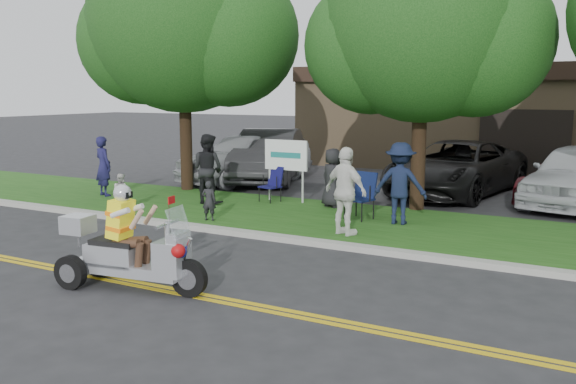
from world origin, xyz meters
The scene contains 22 objects.
ground centered at (0.00, 0.00, 0.00)m, with size 120.00×120.00×0.00m, color #28282B.
centerline_near centered at (0.00, -0.58, 0.01)m, with size 60.00×0.10×0.01m, color gold.
centerline_far centered at (0.00, -0.42, 0.01)m, with size 60.00×0.10×0.01m, color gold.
curb centered at (0.00, 3.05, 0.06)m, with size 60.00×0.25×0.12m, color #A8A89E.
grass_verge centered at (0.00, 5.20, 0.06)m, with size 60.00×4.00×0.10m, color #1C4B14.
commercial_building centered at (2.00, 18.98, 2.01)m, with size 18.00×8.20×4.00m.
tree_left centered at (-6.44, 7.03, 4.85)m, with size 6.62×5.40×7.78m.
tree_mid centered at (0.55, 7.23, 4.43)m, with size 5.88×4.80×7.05m.
business_sign centered at (-2.90, 6.60, 1.26)m, with size 1.25×0.06×1.75m.
trike_scooter centered at (-1.74, -0.72, 0.57)m, with size 2.50×0.89×1.63m.
lawn_chair_a centered at (-3.22, 6.45, 0.63)m, with size 0.61×0.63×0.93m.
lawn_chair_b centered at (-0.29, 5.47, 0.71)m, with size 0.70×0.71×1.08m.
spectator_adult_left centered at (-7.86, 4.98, 0.94)m, with size 0.61×0.40×1.68m, color #1B1947.
spectator_adult_mid centered at (-4.58, 5.39, 1.02)m, with size 0.89×0.69×1.82m, color black.
spectator_adult_right centered at (0.00, 3.78, 1.01)m, with size 1.06×0.44×1.81m, color white.
spectator_chair_a centered at (0.65, 5.33, 1.01)m, with size 1.17×0.67×1.81m, color #131C36.
spectator_chair_b centered at (-1.48, 6.45, 0.85)m, with size 0.73×0.48×1.50m, color black.
child_left centered at (-3.29, 3.62, 0.56)m, with size 0.33×0.22×0.91m, color black.
child_right centered at (-5.97, 3.64, 0.56)m, with size 0.44×0.34×0.91m, color silver.
parked_car_far_left centered at (-6.09, 9.67, 0.86)m, with size 2.04×5.06×1.72m, color #9FA1A5.
parked_car_left centered at (-5.50, 10.20, 0.87)m, with size 1.85×5.30×1.75m, color #2B2B2D.
parked_car_mid centered at (0.71, 10.47, 0.79)m, with size 2.63×5.70×1.58m, color black.
Camera 1 is at (4.73, -7.56, 3.02)m, focal length 38.00 mm.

